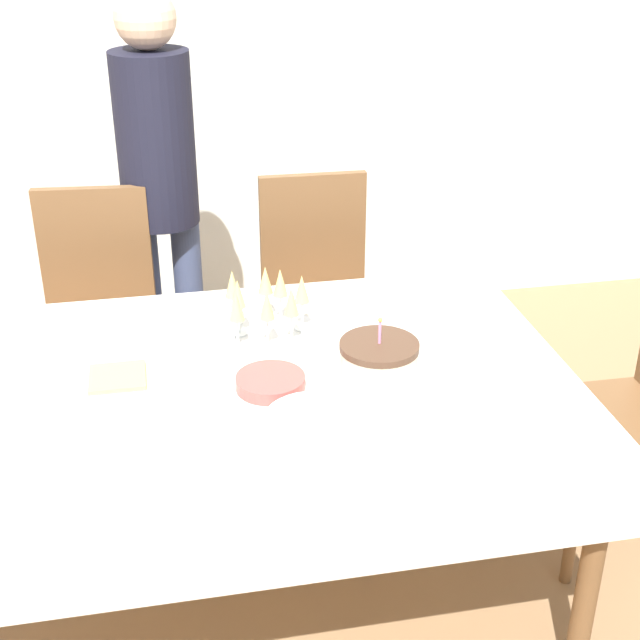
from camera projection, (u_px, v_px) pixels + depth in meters
ground_plane at (243, 583)px, 2.72m from camera, size 12.00×12.00×0.00m
wall_back at (179, 29)px, 3.78m from camera, size 8.00×0.05×2.70m
dining_table at (234, 410)px, 2.44m from camera, size 1.84×1.16×0.72m
dining_chair_far_left at (98, 312)px, 3.21m from camera, size 0.46×0.46×0.96m
dining_chair_far_right at (318, 294)px, 3.34m from camera, size 0.43×0.43×0.96m
birthday_cake at (379, 364)px, 2.35m from camera, size 0.21×0.21×0.20m
champagne_tray at (265, 307)px, 2.59m from camera, size 0.32×0.32×0.18m
plate_stack_main at (314, 424)px, 2.17m from camera, size 0.24×0.24×0.04m
plate_stack_dessert at (270, 382)px, 2.35m from camera, size 0.18×0.18×0.03m
cake_knife at (398, 430)px, 2.18m from camera, size 0.30×0.09×0.00m
fork_pile at (124, 405)px, 2.26m from camera, size 0.18×0.08×0.02m
napkin_pile at (117, 377)px, 2.40m from camera, size 0.15×0.15×0.01m
person_standing at (158, 172)px, 3.23m from camera, size 0.28×0.28×1.61m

